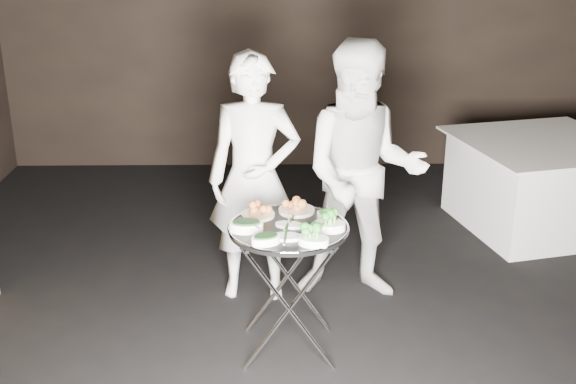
{
  "coord_description": "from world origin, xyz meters",
  "views": [
    {
      "loc": [
        -0.27,
        -3.74,
        2.4
      ],
      "look_at": [
        -0.2,
        0.13,
        0.95
      ],
      "focal_mm": 45.0,
      "sensor_mm": 36.0,
      "label": 1
    }
  ],
  "objects_px": {
    "serving_tray": "(288,229)",
    "dining_table": "(539,184)",
    "waiter_left": "(254,179)",
    "tray_stand": "(288,284)",
    "waiter_right": "(363,174)"
  },
  "relations": [
    {
      "from": "serving_tray",
      "to": "waiter_right",
      "type": "bearing_deg",
      "value": 54.75
    },
    {
      "from": "serving_tray",
      "to": "dining_table",
      "type": "relative_size",
      "value": 0.53
    },
    {
      "from": "tray_stand",
      "to": "serving_tray",
      "type": "relative_size",
      "value": 1.14
    },
    {
      "from": "serving_tray",
      "to": "waiter_right",
      "type": "xyz_separation_m",
      "value": [
        0.49,
        0.7,
        0.08
      ]
    },
    {
      "from": "tray_stand",
      "to": "waiter_left",
      "type": "xyz_separation_m",
      "value": [
        -0.21,
        0.72,
        0.39
      ]
    },
    {
      "from": "tray_stand",
      "to": "waiter_left",
      "type": "distance_m",
      "value": 0.85
    },
    {
      "from": "waiter_right",
      "to": "waiter_left",
      "type": "bearing_deg",
      "value": -178.07
    },
    {
      "from": "waiter_left",
      "to": "waiter_right",
      "type": "xyz_separation_m",
      "value": [
        0.71,
        -0.02,
        0.04
      ]
    },
    {
      "from": "serving_tray",
      "to": "dining_table",
      "type": "bearing_deg",
      "value": 41.14
    },
    {
      "from": "tray_stand",
      "to": "waiter_right",
      "type": "relative_size",
      "value": 0.45
    },
    {
      "from": "dining_table",
      "to": "tray_stand",
      "type": "bearing_deg",
      "value": -138.86
    },
    {
      "from": "serving_tray",
      "to": "dining_table",
      "type": "xyz_separation_m",
      "value": [
        2.11,
        1.84,
        -0.41
      ]
    },
    {
      "from": "waiter_left",
      "to": "waiter_right",
      "type": "distance_m",
      "value": 0.71
    },
    {
      "from": "waiter_left",
      "to": "dining_table",
      "type": "xyz_separation_m",
      "value": [
        2.32,
        1.12,
        -0.46
      ]
    },
    {
      "from": "tray_stand",
      "to": "dining_table",
      "type": "height_order",
      "value": "tray_stand"
    }
  ]
}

